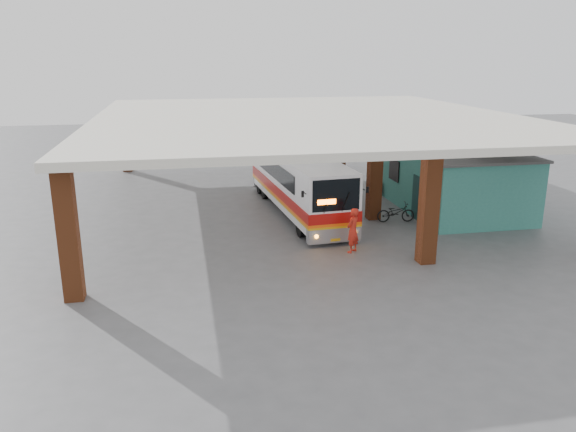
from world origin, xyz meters
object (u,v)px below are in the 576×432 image
(coach_bus, at_px, (298,182))
(pedestrian, at_px, (353,230))
(motorcycle, at_px, (396,212))
(red_chair, at_px, (379,190))

(coach_bus, height_order, pedestrian, coach_bus)
(motorcycle, bearing_deg, pedestrian, 144.35)
(coach_bus, relative_size, motorcycle, 6.24)
(coach_bus, relative_size, red_chair, 14.08)
(red_chair, bearing_deg, coach_bus, -129.32)
(motorcycle, bearing_deg, coach_bus, 65.53)
(coach_bus, distance_m, red_chair, 5.85)
(coach_bus, xyz_separation_m, motorcycle, (4.17, -2.46, -1.11))
(pedestrian, distance_m, red_chair, 9.59)
(coach_bus, bearing_deg, red_chair, 21.42)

